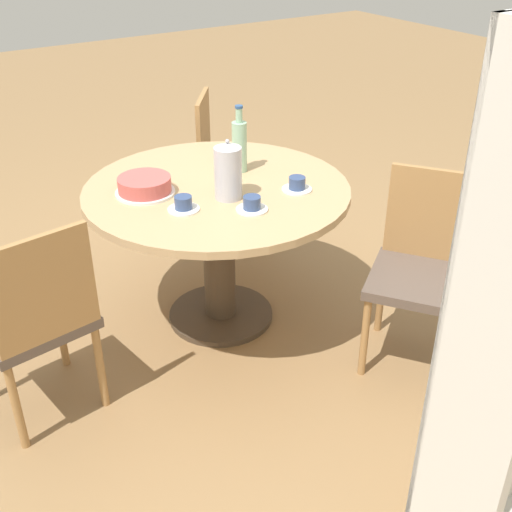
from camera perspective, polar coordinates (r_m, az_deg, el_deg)
ground_plane at (r=3.34m, az=-3.13°, el=-5.37°), size 14.00×14.00×0.00m
dining_table at (r=3.05m, az=-3.41°, el=3.37°), size 1.23×1.23×0.73m
chair_a at (r=2.93m, az=14.55°, el=-0.84°), size 0.59×0.59×0.88m
chair_b at (r=3.96m, az=-2.63°, el=8.37°), size 0.59×0.59×0.88m
chair_c at (r=2.64m, az=-19.01°, el=-5.18°), size 0.48×0.48×0.88m
coffee_pot at (r=2.81m, az=-2.50°, el=7.53°), size 0.12×0.12×0.27m
water_bottle at (r=3.10m, az=-1.48°, el=9.84°), size 0.07×0.07×0.32m
cake_main at (r=2.93m, az=-9.87°, el=6.17°), size 0.27×0.27×0.08m
cup_a at (r=2.73m, az=-0.38°, el=4.57°), size 0.14×0.14×0.06m
cup_b at (r=2.75m, az=-6.47°, el=4.56°), size 0.14×0.14×0.06m
cup_c at (r=2.93m, az=3.66°, el=6.33°), size 0.14×0.14×0.06m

